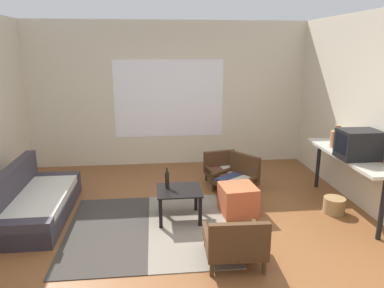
# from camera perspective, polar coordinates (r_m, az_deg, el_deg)

# --- Properties ---
(ground_plane) EXTENTS (7.80, 7.80, 0.00)m
(ground_plane) POSITION_cam_1_polar(r_m,az_deg,el_deg) (4.41, -1.57, -15.07)
(ground_plane) COLOR brown
(far_wall_with_window) EXTENTS (5.60, 0.13, 2.70)m
(far_wall_with_window) POSITION_cam_1_polar(r_m,az_deg,el_deg) (6.93, -3.68, 7.81)
(far_wall_with_window) COLOR beige
(far_wall_with_window) RESTS_ON ground
(area_rug) EXTENTS (2.02, 1.95, 0.01)m
(area_rug) POSITION_cam_1_polar(r_m,az_deg,el_deg) (4.69, -6.86, -13.13)
(area_rug) COLOR #38332D
(area_rug) RESTS_ON ground
(couch) EXTENTS (0.79, 1.79, 0.69)m
(couch) POSITION_cam_1_polar(r_m,az_deg,el_deg) (5.31, -23.78, -8.46)
(couch) COLOR #38333D
(couch) RESTS_ON ground
(coffee_table) EXTENTS (0.58, 0.54, 0.42)m
(coffee_table) POSITION_cam_1_polar(r_m,az_deg,el_deg) (4.77, -2.05, -8.15)
(coffee_table) COLOR black
(coffee_table) RESTS_ON ground
(armchair_by_window) EXTENTS (0.64, 0.64, 0.50)m
(armchair_by_window) POSITION_cam_1_polar(r_m,az_deg,el_deg) (6.10, 4.87, -4.02)
(armchair_by_window) COLOR #472D19
(armchair_by_window) RESTS_ON ground
(armchair_striped_foreground) EXTENTS (0.64, 0.65, 0.57)m
(armchair_striped_foreground) POSITION_cam_1_polar(r_m,az_deg,el_deg) (3.90, 6.82, -15.13)
(armchair_striped_foreground) COLOR #472D19
(armchair_striped_foreground) RESTS_ON ground
(armchair_corner) EXTENTS (0.78, 0.79, 0.58)m
(armchair_corner) POSITION_cam_1_polar(r_m,az_deg,el_deg) (5.74, 7.30, -5.04)
(armchair_corner) COLOR #472D19
(armchair_corner) RESTS_ON ground
(ottoman_orange) EXTENTS (0.51, 0.51, 0.40)m
(ottoman_orange) POSITION_cam_1_polar(r_m,az_deg,el_deg) (5.03, 7.27, -8.70)
(ottoman_orange) COLOR #BC5633
(ottoman_orange) RESTS_ON ground
(console_shelf) EXTENTS (0.41, 1.81, 0.81)m
(console_shelf) POSITION_cam_1_polar(r_m,az_deg,el_deg) (5.37, 23.41, -2.31)
(console_shelf) COLOR beige
(console_shelf) RESTS_ON ground
(crt_television) EXTENTS (0.49, 0.37, 0.38)m
(crt_television) POSITION_cam_1_polar(r_m,az_deg,el_deg) (5.12, 24.81, -0.06)
(crt_television) COLOR black
(crt_television) RESTS_ON console_shelf
(clay_vase) EXTENTS (0.19, 0.19, 0.33)m
(clay_vase) POSITION_cam_1_polar(r_m,az_deg,el_deg) (5.60, 21.96, 0.79)
(clay_vase) COLOR #A87047
(clay_vase) RESTS_ON console_shelf
(glass_bottle) EXTENTS (0.06, 0.06, 0.27)m
(glass_bottle) POSITION_cam_1_polar(r_m,az_deg,el_deg) (4.76, -3.95, -5.66)
(glass_bottle) COLOR black
(glass_bottle) RESTS_ON coffee_table
(wicker_basket) EXTENTS (0.29, 0.29, 0.22)m
(wicker_basket) POSITION_cam_1_polar(r_m,az_deg,el_deg) (5.40, 21.56, -9.01)
(wicker_basket) COLOR #9E7A4C
(wicker_basket) RESTS_ON ground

